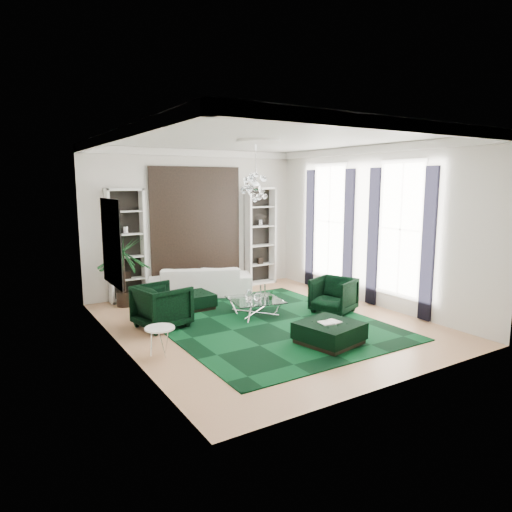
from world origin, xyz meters
TOP-DOWN VIEW (x-y plane):
  - floor at (0.00, 0.00)m, footprint 6.00×7.00m
  - ceiling at (0.00, 0.00)m, footprint 6.00×7.00m
  - wall_back at (0.00, 3.51)m, footprint 6.00×0.02m
  - wall_front at (0.00, -3.51)m, footprint 6.00×0.02m
  - wall_left at (-3.01, 0.00)m, footprint 0.02×7.00m
  - wall_right at (3.01, 0.00)m, footprint 0.02×7.00m
  - crown_molding at (0.00, 0.00)m, footprint 6.00×7.00m
  - ceiling_medallion at (0.00, 0.30)m, footprint 0.90×0.90m
  - tapestry at (0.00, 3.46)m, footprint 2.50×0.06m
  - shelving_left at (-1.95, 3.31)m, footprint 0.90×0.38m
  - shelving_right at (1.95, 3.31)m, footprint 0.90×0.38m
  - painting at (-2.97, 0.60)m, footprint 0.04×1.30m
  - window_near at (2.99, -0.90)m, footprint 0.03×1.10m
  - curtain_near_a at (2.96, -1.68)m, footprint 0.07×0.30m
  - curtain_near_b at (2.96, -0.12)m, footprint 0.07×0.30m
  - window_far at (2.99, 1.50)m, footprint 0.03×1.10m
  - curtain_far_a at (2.96, 0.72)m, footprint 0.07×0.30m
  - curtain_far_b at (2.96, 2.28)m, footprint 0.07×0.30m
  - rug at (-0.00, -0.11)m, footprint 4.20×5.00m
  - sofa at (-0.16, 2.92)m, footprint 2.82×1.97m
  - armchair_left at (-1.96, 0.87)m, footprint 1.15×1.12m
  - armchair_right at (1.72, -0.17)m, footprint 1.14×1.13m
  - coffee_table at (0.08, 0.57)m, footprint 1.26×1.26m
  - ottoman_side at (-0.87, 1.79)m, footprint 0.86×0.86m
  - ottoman_front at (0.29, -1.69)m, footprint 1.20×1.20m
  - book at (0.29, -1.69)m, footprint 0.40×0.26m
  - side_table at (-2.55, -0.61)m, footprint 0.66×0.66m
  - palm at (-2.16, 2.89)m, footprint 1.48×1.48m
  - chandelier at (-0.00, 0.40)m, footprint 0.81×0.81m
  - table_plant at (0.35, 0.34)m, footprint 0.12×0.10m

SIDE VIEW (x-z plane):
  - floor at x=0.00m, z-range -0.02..0.00m
  - rug at x=0.00m, z-range 0.00..0.02m
  - ottoman_side at x=-0.87m, z-range 0.00..0.37m
  - coffee_table at x=0.08m, z-range 0.00..0.37m
  - ottoman_front at x=0.29m, z-range 0.00..0.40m
  - side_table at x=-2.55m, z-range 0.00..0.49m
  - sofa at x=-0.16m, z-range 0.00..0.77m
  - armchair_right at x=1.72m, z-range 0.00..0.81m
  - book at x=0.29m, z-range 0.40..0.43m
  - armchair_left at x=-1.96m, z-range 0.00..0.89m
  - table_plant at x=0.35m, z-range 0.37..0.59m
  - palm at x=-2.16m, z-range 0.00..2.14m
  - shelving_left at x=-1.95m, z-range 0.00..2.80m
  - shelving_right at x=1.95m, z-range 0.00..2.80m
  - curtain_near_a at x=2.96m, z-range 0.02..3.27m
  - curtain_near_b at x=2.96m, z-range 0.02..3.27m
  - curtain_far_a at x=2.96m, z-range 0.02..3.27m
  - curtain_far_b at x=2.96m, z-range 0.02..3.27m
  - painting at x=-2.97m, z-range 1.05..2.65m
  - wall_back at x=0.00m, z-range 0.00..3.80m
  - wall_front at x=0.00m, z-range 0.00..3.80m
  - wall_left at x=-3.01m, z-range 0.00..3.80m
  - wall_right at x=3.01m, z-range 0.00..3.80m
  - tapestry at x=0.00m, z-range 0.50..3.30m
  - window_near at x=2.99m, z-range 0.45..3.35m
  - window_far at x=2.99m, z-range 0.45..3.35m
  - chandelier at x=0.00m, z-range 2.50..3.20m
  - crown_molding at x=0.00m, z-range 3.61..3.79m
  - ceiling_medallion at x=0.00m, z-range 3.75..3.79m
  - ceiling at x=0.00m, z-range 3.80..3.82m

